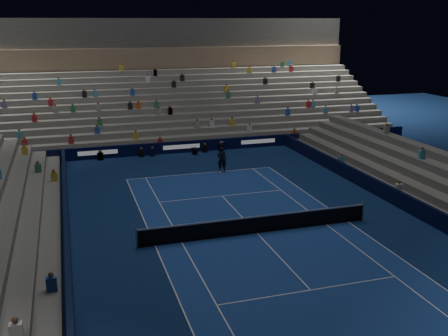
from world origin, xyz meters
TOP-DOWN VIEW (x-y plane):
  - ground at (0.00, 0.00)m, footprint 90.00×90.00m
  - court_surface at (0.00, 0.00)m, footprint 10.97×23.77m
  - sponsor_barrier_far at (0.00, 18.50)m, footprint 44.00×0.25m
  - sponsor_barrier_east at (9.70, 0.00)m, footprint 0.25×37.00m
  - sponsor_barrier_west at (-9.70, 0.00)m, footprint 0.25×37.00m
  - grandstand_main at (0.00, 27.90)m, footprint 44.00×15.20m
  - tennis_net at (0.00, 0.00)m, footprint 12.90×0.10m
  - tennis_player at (1.61, 11.79)m, footprint 0.78×0.59m
  - broadcast_camera at (0.96, 17.63)m, footprint 0.40×0.84m

SIDE VIEW (x-z plane):
  - ground at x=0.00m, z-range 0.00..0.00m
  - court_surface at x=0.00m, z-range 0.00..0.01m
  - broadcast_camera at x=0.96m, z-range 0.01..0.55m
  - sponsor_barrier_far at x=0.00m, z-range 0.00..1.00m
  - sponsor_barrier_east at x=9.70m, z-range 0.00..1.00m
  - sponsor_barrier_west at x=-9.70m, z-range 0.00..1.00m
  - tennis_net at x=0.00m, z-range -0.05..1.05m
  - tennis_player at x=1.61m, z-range 0.00..1.94m
  - grandstand_main at x=0.00m, z-range -2.22..8.98m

